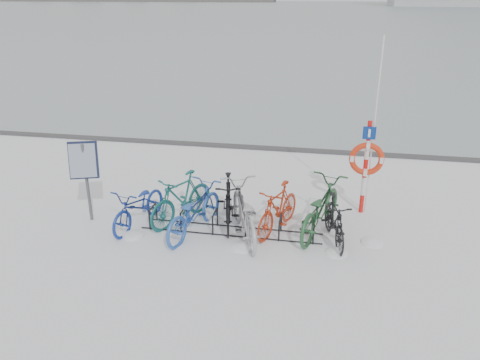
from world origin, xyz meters
name	(u,v)px	position (x,y,z in m)	size (l,w,h in m)	color
ground	(231,232)	(0.00, 0.00, 0.00)	(900.00, 900.00, 0.00)	white
ice_sheet	(328,9)	(0.00, 155.00, 0.01)	(400.00, 298.00, 0.02)	#A3B1B8
quay_edge	(267,148)	(0.00, 5.90, 0.05)	(400.00, 0.25, 0.10)	#3F3F42
bike_rack	(231,224)	(0.00, 0.00, 0.18)	(4.00, 0.48, 0.46)	black
info_board	(84,165)	(-3.31, -0.05, 1.36)	(0.67, 0.43, 1.89)	#595B5E
lifebuoy_station	(367,159)	(2.87, 1.50, 1.37)	(0.79, 0.22, 4.08)	red
bike_0	(139,205)	(-2.09, -0.05, 0.50)	(0.66, 1.90, 0.99)	navy
bike_1	(181,197)	(-1.22, 0.33, 0.59)	(0.55, 1.95, 1.17)	#175B5A
bike_2	(194,209)	(-0.79, -0.17, 0.55)	(0.74, 2.11, 1.11)	#2D5AB7
bike_3	(228,200)	(-0.14, 0.40, 0.57)	(0.54, 1.90, 1.14)	black
bike_4	(243,211)	(0.30, -0.11, 0.59)	(0.79, 2.26, 1.18)	#A5A7AC
bike_5	(278,207)	(0.99, 0.28, 0.55)	(0.51, 1.82, 1.09)	#B12F15
bike_6	(320,206)	(1.89, 0.40, 0.59)	(0.79, 2.27, 1.19)	#24522F
bike_7	(334,219)	(2.21, 0.01, 0.51)	(0.48, 1.69, 1.01)	black
snow_drifts	(258,239)	(0.63, -0.21, 0.00)	(5.57, 1.68, 0.18)	white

